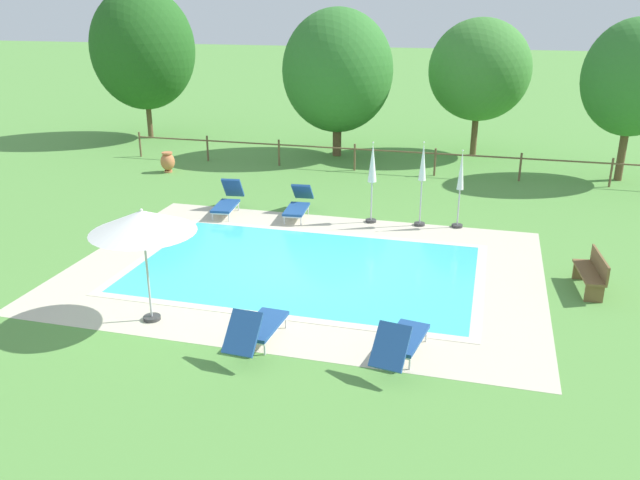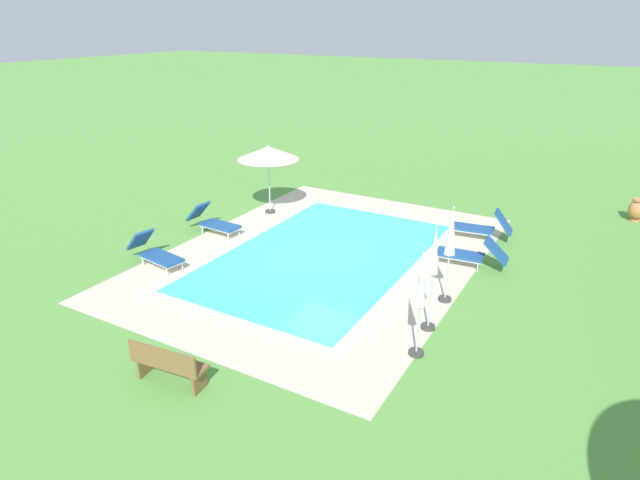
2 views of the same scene
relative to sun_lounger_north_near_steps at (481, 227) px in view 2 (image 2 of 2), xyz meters
The scene contains 14 objects.
ground_plane 5.16m from the sun_lounger_north_near_steps, 45.76° to the right, with size 160.00×160.00×0.00m, color #599342.
pool_deck_paving 5.15m from the sun_lounger_north_near_steps, 45.76° to the right, with size 11.48×8.37×0.01m, color beige.
swimming_pool_water 5.15m from the sun_lounger_north_near_steps, 45.76° to the right, with size 8.23×5.13×0.01m, color #42CCD6.
pool_coping_rim 5.15m from the sun_lounger_north_near_steps, 45.76° to the right, with size 8.71×5.61×0.01m.
sun_lounger_north_near_steps is the anchor object (origin of this frame).
sun_lounger_north_mid 9.86m from the sun_lounger_north_near_steps, 48.71° to the right, with size 0.90×1.98×0.94m.
sun_lounger_north_far 2.24m from the sun_lounger_north_near_steps, ahead, with size 0.76×1.98×0.91m.
sun_lounger_north_end 8.50m from the sun_lounger_north_near_steps, 63.64° to the right, with size 0.71×1.93×0.95m.
patio_umbrella_open_foreground 7.48m from the sun_lounger_north_near_steps, 80.08° to the right, with size 2.13×2.13×2.44m.
patio_umbrella_closed_row_west 7.12m from the sun_lounger_north_near_steps, ahead, with size 0.32×0.32×2.31m.
patio_umbrella_closed_row_mid_west 6.08m from the sun_lounger_north_near_steps, ahead, with size 0.32×0.32×2.52m.
patio_umbrella_closed_row_centre 4.67m from the sun_lounger_north_near_steps, ahead, with size 0.32×0.32×2.44m.
wooden_bench_lawn_side 10.78m from the sun_lounger_north_near_steps, 17.50° to the right, with size 0.60×1.54×0.87m.
terracotta_urn_near_fence 5.97m from the sun_lounger_north_near_steps, 135.18° to the left, with size 0.55×0.55×0.78m.
Camera 2 is at (12.60, 7.10, 6.44)m, focal length 30.23 mm.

